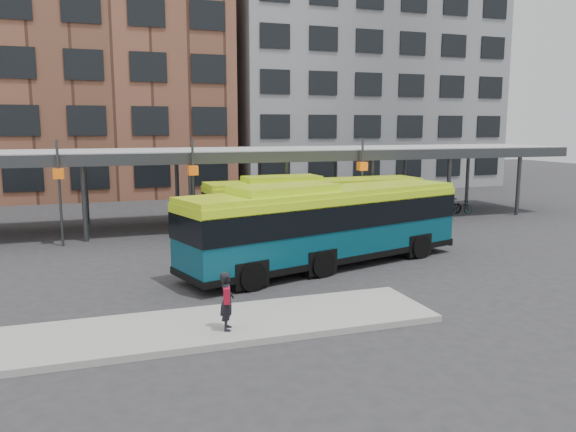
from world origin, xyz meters
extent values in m
plane|color=#28282B|center=(0.00, 0.00, 0.00)|extent=(120.00, 120.00, 0.00)
cube|color=gray|center=(-5.50, -3.00, 0.09)|extent=(14.00, 3.00, 0.18)
cube|color=#999B9E|center=(0.00, 13.00, 4.00)|extent=(40.00, 6.00, 0.35)
cube|color=#383A3D|center=(0.00, 10.00, 3.85)|extent=(40.00, 0.15, 0.55)
cylinder|color=#383A3D|center=(-8.00, 10.50, 1.90)|extent=(0.24, 0.24, 3.80)
cylinder|color=#383A3D|center=(-8.00, 15.50, 1.90)|extent=(0.24, 0.24, 3.80)
cylinder|color=#383A3D|center=(-3.00, 10.50, 1.90)|extent=(0.24, 0.24, 3.80)
cylinder|color=#383A3D|center=(-3.00, 15.50, 1.90)|extent=(0.24, 0.24, 3.80)
cylinder|color=#383A3D|center=(2.00, 10.50, 1.90)|extent=(0.24, 0.24, 3.80)
cylinder|color=#383A3D|center=(2.00, 15.50, 1.90)|extent=(0.24, 0.24, 3.80)
cylinder|color=#383A3D|center=(7.00, 10.50, 1.90)|extent=(0.24, 0.24, 3.80)
cylinder|color=#383A3D|center=(7.00, 15.50, 1.90)|extent=(0.24, 0.24, 3.80)
cylinder|color=#383A3D|center=(12.00, 10.50, 1.90)|extent=(0.24, 0.24, 3.80)
cylinder|color=#383A3D|center=(12.00, 15.50, 1.90)|extent=(0.24, 0.24, 3.80)
cylinder|color=#383A3D|center=(17.00, 10.50, 1.90)|extent=(0.24, 0.24, 3.80)
cylinder|color=#383A3D|center=(17.00, 15.50, 1.90)|extent=(0.24, 0.24, 3.80)
cylinder|color=#383A3D|center=(-9.00, 9.70, 2.40)|extent=(0.12, 0.12, 4.80)
cube|color=#CE550C|center=(-9.00, 9.70, 3.30)|extent=(0.45, 0.45, 0.45)
cylinder|color=#383A3D|center=(-3.00, 9.70, 2.40)|extent=(0.12, 0.12, 4.80)
cube|color=#CE550C|center=(-3.00, 9.70, 3.30)|extent=(0.45, 0.45, 0.45)
cylinder|color=#383A3D|center=(6.00, 9.70, 2.40)|extent=(0.12, 0.12, 4.80)
cube|color=#CE550C|center=(6.00, 9.70, 3.30)|extent=(0.45, 0.45, 0.45)
cube|color=brown|center=(-10.00, 32.00, 11.00)|extent=(26.00, 14.00, 22.00)
cube|color=slate|center=(16.00, 32.00, 10.00)|extent=(24.00, 14.00, 20.00)
cube|color=#073C4D|center=(0.93, 2.42, 1.58)|extent=(12.08, 5.73, 2.47)
cube|color=black|center=(0.93, 2.42, 2.08)|extent=(12.14, 5.80, 0.94)
cube|color=#B3DC16|center=(0.93, 2.42, 2.92)|extent=(12.05, 5.63, 0.20)
cube|color=#B3DC16|center=(-0.97, 1.86, 3.11)|extent=(4.30, 2.83, 0.35)
cube|color=black|center=(0.93, 2.42, 0.46)|extent=(12.15, 5.80, 0.24)
cylinder|color=black|center=(5.06, 2.38, 0.49)|extent=(1.03, 0.56, 0.99)
cylinder|color=black|center=(4.38, 4.69, 0.49)|extent=(1.03, 0.56, 0.99)
cylinder|color=black|center=(0.13, 0.93, 0.49)|extent=(1.03, 0.56, 0.99)
cylinder|color=black|center=(-0.55, 3.24, 0.49)|extent=(1.03, 0.56, 0.99)
cylinder|color=black|center=(-2.72, 0.09, 0.49)|extent=(1.03, 0.56, 0.99)
cylinder|color=black|center=(-3.40, 2.40, 0.49)|extent=(1.03, 0.56, 0.99)
cube|color=#073C4D|center=(2.84, 8.34, 1.46)|extent=(11.03, 2.68, 2.28)
cube|color=black|center=(2.84, 8.34, 1.92)|extent=(11.08, 2.73, 0.87)
cube|color=#B3DC16|center=(2.84, 8.34, 2.69)|extent=(11.03, 2.59, 0.18)
cube|color=#B3DC16|center=(1.01, 8.27, 2.88)|extent=(3.71, 1.77, 0.32)
cube|color=black|center=(2.84, 8.34, 0.43)|extent=(11.09, 2.73, 0.22)
cylinder|color=black|center=(6.53, 7.36, 0.46)|extent=(0.92, 0.31, 0.91)
cylinder|color=black|center=(6.45, 9.58, 0.46)|extent=(0.92, 0.31, 0.91)
cylinder|color=black|center=(1.78, 7.18, 0.46)|extent=(0.92, 0.31, 0.91)
cylinder|color=black|center=(1.70, 9.41, 0.46)|extent=(0.92, 0.31, 0.91)
cylinder|color=black|center=(-0.96, 7.09, 0.46)|extent=(0.92, 0.31, 0.91)
cylinder|color=black|center=(-1.04, 9.31, 0.46)|extent=(0.92, 0.31, 0.91)
imported|color=black|center=(-4.38, -3.61, 0.94)|extent=(0.48, 0.63, 1.53)
cube|color=maroon|center=(-4.43, -3.78, 1.15)|extent=(0.22, 0.31, 0.41)
imported|color=slate|center=(10.97, 12.00, 0.43)|extent=(1.71, 0.86, 0.86)
imported|color=slate|center=(11.76, 11.79, 0.54)|extent=(1.81, 0.55, 1.08)
imported|color=slate|center=(12.49, 11.85, 0.45)|extent=(1.80, 0.96, 0.90)
imported|color=slate|center=(13.26, 12.07, 0.52)|extent=(1.73, 0.53, 1.03)
imported|color=slate|center=(13.98, 12.02, 0.42)|extent=(1.62, 0.63, 0.84)
camera|label=1|loc=(-7.39, -17.26, 5.37)|focal=35.00mm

